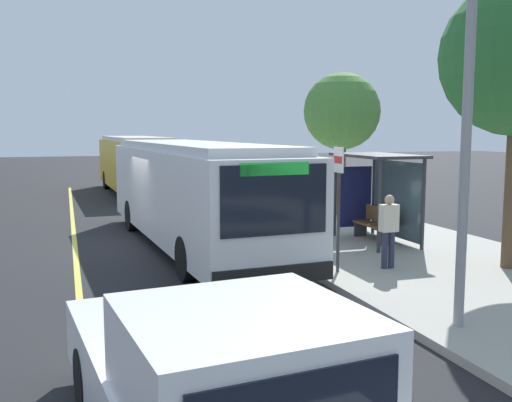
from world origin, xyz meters
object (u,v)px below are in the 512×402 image
(transit_bus_main, at_px, (193,190))
(pickup_truck, at_px, (214,392))
(route_sign_post, at_px, (339,191))
(transit_bus_second, at_px, (135,163))
(pedestrian_commuter, at_px, (389,226))
(waiting_bench, at_px, (375,224))

(transit_bus_main, distance_m, pickup_truck, 11.09)
(route_sign_post, bearing_deg, pickup_truck, -34.52)
(transit_bus_second, bearing_deg, pickup_truck, -4.86)
(transit_bus_second, relative_size, pedestrian_commuter, 6.14)
(waiting_bench, xyz_separation_m, route_sign_post, (3.09, -2.70, 1.32))
(pickup_truck, xyz_separation_m, waiting_bench, (-9.52, 7.12, -0.22))
(waiting_bench, bearing_deg, transit_bus_second, -162.89)
(transit_bus_main, relative_size, pedestrian_commuter, 6.87)
(route_sign_post, bearing_deg, transit_bus_second, -173.31)
(transit_bus_second, xyz_separation_m, route_sign_post, (19.15, 2.25, 0.34))
(waiting_bench, relative_size, pedestrian_commuter, 0.95)
(pickup_truck, distance_m, pedestrian_commuter, 8.57)
(transit_bus_main, height_order, transit_bus_second, same)
(pickup_truck, bearing_deg, route_sign_post, 145.48)
(pickup_truck, bearing_deg, pedestrian_commuter, 138.41)
(pickup_truck, bearing_deg, waiting_bench, 143.21)
(transit_bus_main, relative_size, transit_bus_second, 1.12)
(waiting_bench, bearing_deg, pedestrian_commuter, -24.73)
(transit_bus_main, xyz_separation_m, transit_bus_second, (-14.73, 0.05, -0.00))
(transit_bus_main, xyz_separation_m, route_sign_post, (4.42, 2.30, 0.34))
(transit_bus_second, distance_m, pedestrian_commuter, 19.51)
(pickup_truck, relative_size, pedestrian_commuter, 3.30)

